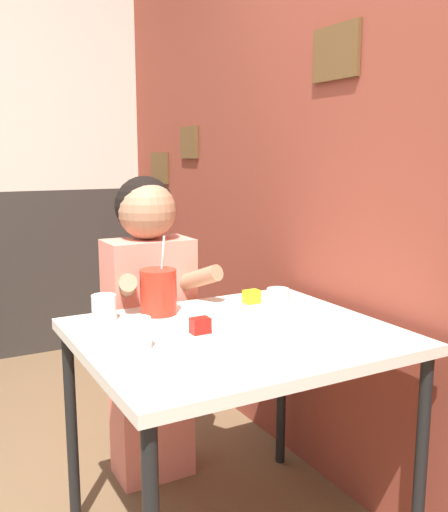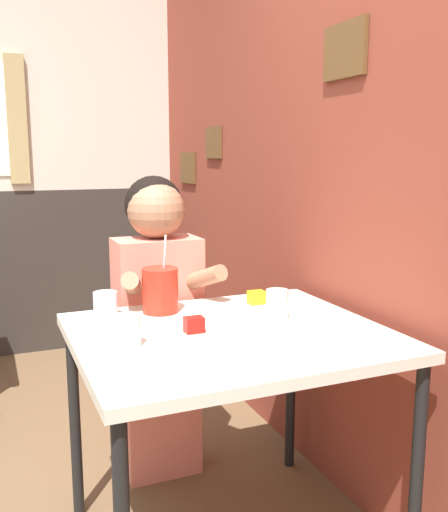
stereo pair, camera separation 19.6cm
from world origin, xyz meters
The scene contains 9 objects.
brick_wall_right centered at (1.30, 1.33, 1.35)m, with size 0.08×4.65×2.70m.
main_table centered at (0.73, 0.32, 0.70)m, with size 0.98×0.85×0.77m.
person_seated centered at (0.65, 0.89, 0.69)m, with size 0.42×0.42×1.25m.
cocktail_pitcher centered at (0.59, 0.63, 0.85)m, with size 0.13×0.13×0.28m.
glass_near_pitcher centered at (0.39, 0.64, 0.82)m, with size 0.08×0.08×0.09m.
glass_center centered at (0.39, 0.31, 0.82)m, with size 0.08×0.08×0.09m.
glass_far_side centered at (0.93, 0.38, 0.83)m, with size 0.08×0.08×0.10m.
condiment_ketchup centered at (0.62, 0.36, 0.80)m, with size 0.06×0.04×0.05m.
condiment_mustard centered at (0.96, 0.59, 0.80)m, with size 0.06×0.04×0.05m.
Camera 2 is at (0.03, -1.29, 1.33)m, focal length 40.00 mm.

